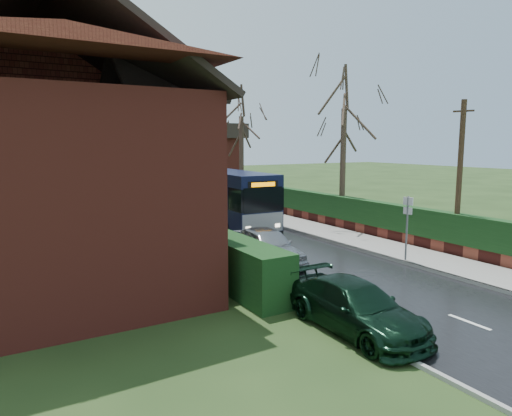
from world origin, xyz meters
TOP-DOWN VIEW (x-y plane):
  - ground at (0.00, 0.00)m, footprint 140.00×140.00m
  - road at (0.00, 10.00)m, footprint 6.00×100.00m
  - pavement at (4.25, 10.00)m, footprint 2.50×100.00m
  - kerb_right at (3.05, 10.00)m, footprint 0.12×100.00m
  - kerb_left at (-3.05, 10.00)m, footprint 0.12×100.00m
  - front_hedge at (-3.90, 5.00)m, footprint 1.20×16.00m
  - picket_fence at (-3.15, 5.00)m, footprint 0.10×16.00m
  - right_wall_hedge at (5.80, 10.00)m, footprint 0.60×50.00m
  - brick_house at (-8.73, 4.78)m, footprint 9.30×14.60m
  - bus at (0.80, 10.54)m, footprint 2.62×10.31m
  - car_silver at (-1.50, 1.65)m, footprint 2.07×4.32m
  - car_green at (-2.90, -4.85)m, footprint 1.79×4.25m
  - car_distant at (-0.48, 34.26)m, footprint 2.16×4.04m
  - bus_stop_sign at (3.20, -1.03)m, footprint 0.12×0.40m
  - telegraph_pole at (5.80, -1.30)m, footprint 0.25×0.81m
  - tree_right_near at (6.00, 5.96)m, footprint 4.27×4.27m
  - tree_right_far at (6.00, 17.42)m, footprint 4.89×4.89m

SIDE VIEW (x-z plane):
  - ground at x=0.00m, z-range 0.00..0.00m
  - road at x=0.00m, z-range 0.00..0.02m
  - kerb_left at x=-3.05m, z-range 0.00..0.10m
  - pavement at x=4.25m, z-range 0.00..0.14m
  - kerb_right at x=3.05m, z-range 0.00..0.14m
  - picket_fence at x=-3.15m, z-range 0.00..0.90m
  - car_green at x=-2.90m, z-range 0.00..1.22m
  - car_distant at x=-0.48m, z-range 0.00..1.27m
  - car_silver at x=-1.50m, z-range 0.00..1.42m
  - front_hedge at x=-3.90m, z-range 0.00..1.60m
  - right_wall_hedge at x=5.80m, z-range 0.12..1.92m
  - bus at x=0.80m, z-range -0.01..3.10m
  - bus_stop_sign at x=3.20m, z-range 0.42..3.05m
  - telegraph_pole at x=5.80m, z-range 0.04..6.39m
  - brick_house at x=-8.73m, z-range -0.77..9.53m
  - tree_right_near at x=6.00m, z-range 2.28..11.50m
  - tree_right_far at x=6.00m, z-range 2.33..11.77m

